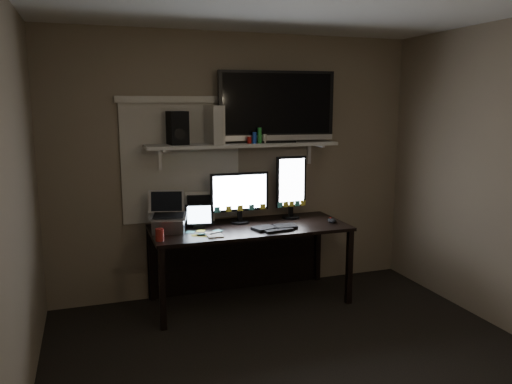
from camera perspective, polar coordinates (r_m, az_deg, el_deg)
name	(u,v)px	position (r m, az deg, el deg)	size (l,w,h in m)	color
floor	(315,379)	(3.64, 6.73, -20.46)	(3.60, 3.60, 0.00)	black
back_wall	(238,165)	(4.85, -2.12, 3.06)	(3.60, 3.60, 0.00)	#7D6E59
left_wall	(6,219)	(2.91, -26.69, -2.82)	(3.60, 3.60, 0.00)	#7D6E59
window_blinds	(182,163)	(4.71, -8.51, 3.34)	(1.10, 0.02, 1.10)	beige
desk	(246,241)	(4.76, -1.19, -5.66)	(1.80, 0.75, 0.73)	black
wall_shelf	(243,145)	(4.66, -1.51, 5.43)	(1.80, 0.35, 0.03)	#B6B5B1
monitor_landscape	(240,197)	(4.67, -1.89, -0.62)	(0.56, 0.06, 0.49)	black
monitor_portrait	(291,187)	(4.87, 4.03, 0.59)	(0.31, 0.06, 0.62)	black
keyboard	(275,227)	(4.51, 2.16, -4.06)	(0.41, 0.16, 0.02)	black
mouse	(332,221)	(4.78, 8.68, -3.25)	(0.07, 0.11, 0.04)	black
notepad	(214,235)	(4.30, -4.80, -4.89)	(0.13, 0.19, 0.01)	silver
tablet	(199,216)	(4.55, -6.56, -2.74)	(0.25, 0.10, 0.22)	black
file_sorter	(200,208)	(4.69, -6.43, -1.84)	(0.23, 0.11, 0.30)	black
laptop	(168,212)	(4.42, -9.97, -2.32)	(0.31, 0.25, 0.35)	#BABABF
cup	(160,235)	(4.18, -10.94, -4.82)	(0.07, 0.07, 0.10)	maroon
sticky_notes	(204,233)	(4.37, -5.91, -4.72)	(0.30, 0.22, 0.00)	yellow
tv	(277,107)	(4.76, 2.37, 9.71)	(1.11, 0.20, 0.67)	black
game_console	(214,125)	(4.60, -4.80, 7.68)	(0.09, 0.29, 0.35)	#B8B3A6
speaker	(177,128)	(4.54, -8.97, 7.25)	(0.16, 0.20, 0.30)	black
bottles	(257,135)	(4.63, 0.12, 6.49)	(0.23, 0.05, 0.15)	#A50F0C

